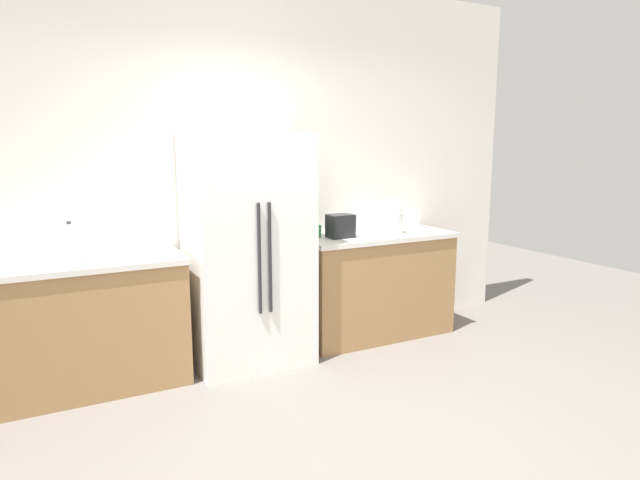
# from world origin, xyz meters

# --- Properties ---
(ground_plane) EXTENTS (10.89, 10.89, 0.00)m
(ground_plane) POSITION_xyz_m (0.00, 0.00, 0.00)
(ground_plane) COLOR slate
(kitchen_back_panel) EXTENTS (5.44, 0.10, 2.98)m
(kitchen_back_panel) POSITION_xyz_m (0.00, 1.98, 1.49)
(kitchen_back_panel) COLOR silver
(kitchen_back_panel) RESTS_ON ground_plane
(counter_left) EXTENTS (1.52, 0.59, 0.90)m
(counter_left) POSITION_xyz_m (-1.31, 1.64, 0.45)
(counter_left) COLOR #9E7247
(counter_left) RESTS_ON ground_plane
(counter_right) EXTENTS (1.36, 0.59, 0.90)m
(counter_right) POSITION_xyz_m (1.12, 1.64, 0.45)
(counter_right) COLOR #9E7247
(counter_right) RESTS_ON ground_plane
(refrigerator) EXTENTS (0.87, 0.67, 1.75)m
(refrigerator) POSITION_xyz_m (-0.06, 1.59, 0.87)
(refrigerator) COLOR white
(refrigerator) RESTS_ON ground_plane
(toaster) EXTENTS (0.20, 0.16, 0.19)m
(toaster) POSITION_xyz_m (0.76, 1.62, 1.00)
(toaster) COLOR black
(toaster) RESTS_ON counter_right
(rice_cooker) EXTENTS (0.25, 0.25, 0.30)m
(rice_cooker) POSITION_xyz_m (1.24, 1.63, 1.04)
(rice_cooker) COLOR white
(rice_cooker) RESTS_ON counter_right
(bottle_b) EXTENTS (0.07, 0.07, 0.27)m
(bottle_b) POSITION_xyz_m (-1.27, 1.59, 1.01)
(bottle_b) COLOR white
(bottle_b) RESTS_ON counter_left
(cup_a) EXTENTS (0.09, 0.09, 0.10)m
(cup_a) POSITION_xyz_m (0.59, 1.74, 0.95)
(cup_a) COLOR green
(cup_a) RESTS_ON counter_right
(cup_b) EXTENTS (0.07, 0.07, 0.10)m
(cup_b) POSITION_xyz_m (0.90, 1.74, 0.96)
(cup_b) COLOR black
(cup_b) RESTS_ON counter_right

